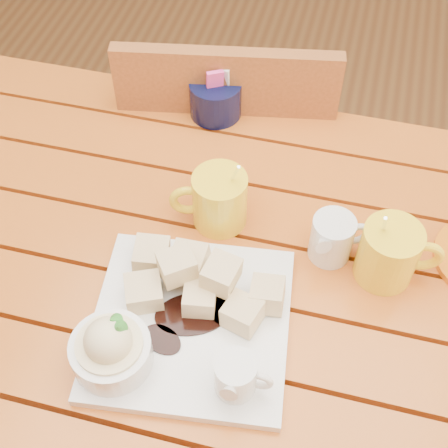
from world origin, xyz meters
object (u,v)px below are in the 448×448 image
(dessert_plate, at_px, (172,324))
(coffee_mug_left, at_px, (218,199))
(coffee_mug_right, at_px, (390,253))
(chair_far, at_px, (229,162))
(table, at_px, (206,295))

(dessert_plate, xyz_separation_m, coffee_mug_left, (0.01, 0.22, 0.02))
(coffee_mug_right, xyz_separation_m, chair_far, (-0.35, 0.41, -0.31))
(dessert_plate, bearing_deg, chair_far, 96.20)
(table, xyz_separation_m, dessert_plate, (-0.01, -0.14, 0.14))
(dessert_plate, xyz_separation_m, chair_far, (-0.06, 0.59, -0.29))
(dessert_plate, distance_m, coffee_mug_right, 0.34)
(table, xyz_separation_m, chair_far, (-0.07, 0.45, -0.15))
(table, distance_m, coffee_mug_left, 0.18)
(table, relative_size, dessert_plate, 3.85)
(table, bearing_deg, coffee_mug_right, 9.09)
(coffee_mug_right, bearing_deg, chair_far, 121.33)
(coffee_mug_left, xyz_separation_m, chair_far, (-0.07, 0.37, -0.31))
(table, relative_size, chair_far, 1.36)
(coffee_mug_right, distance_m, chair_far, 0.62)
(dessert_plate, height_order, coffee_mug_right, coffee_mug_right)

